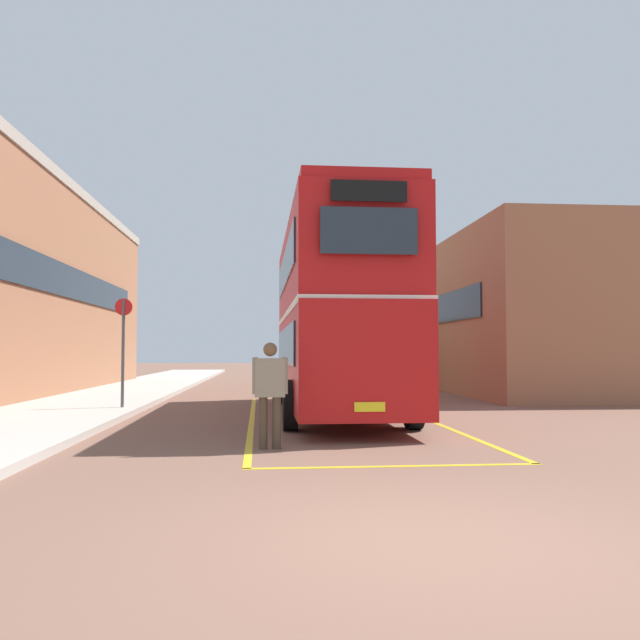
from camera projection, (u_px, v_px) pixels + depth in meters
ground_plane at (309, 403)px, 19.69m from camera, size 135.60×135.60×0.00m
sidewalk_left at (110, 396)px, 21.54m from camera, size 4.00×57.60×0.14m
depot_building_right at (521, 319)px, 27.20m from camera, size 7.78×16.87×5.83m
double_decker_bus at (333, 313)px, 16.21m from camera, size 2.82×10.71×4.75m
single_deck_bus at (343, 350)px, 31.82m from camera, size 2.85×9.17×3.02m
pedestrian_boarding at (270, 387)px, 10.39m from camera, size 0.57×0.24×1.70m
bus_stop_sign at (123, 342)px, 16.54m from camera, size 0.44×0.08×2.77m
bay_marking_yellow at (343, 422)px, 14.16m from camera, size 4.24×12.71×0.01m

